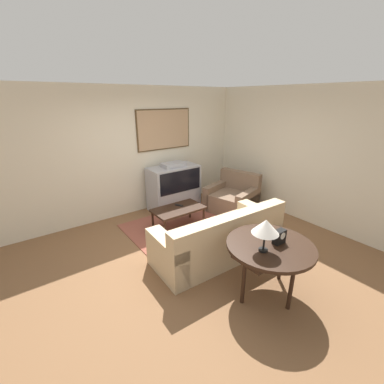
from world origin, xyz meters
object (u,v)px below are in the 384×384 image
Objects in this scene: tv at (174,187)px; table_lamp at (266,227)px; couch at (220,239)px; coffee_table at (178,210)px; console_table at (270,249)px; mantel_clock at (279,237)px; armchair at (232,198)px.

table_lamp is at bearing -103.18° from tv.
coffee_table is at bearing -87.28° from couch.
couch is (-0.47, -2.09, -0.21)m from tv.
table_lamp is (-0.27, -1.04, 0.75)m from couch.
table_lamp reaches higher than tv.
tv is 0.53× the size of couch.
tv is at bearing 62.14° from coffee_table.
mantel_clock reaches higher than console_table.
coffee_table is (-0.01, 1.19, 0.08)m from couch.
tv is at bearing 82.11° from mantel_clock.
table_lamp reaches higher than couch.
console_table is at bearing -91.71° from coffee_table.
couch is 1.91m from armchair.
armchair is at bearing 0.42° from coffee_table.
tv is 2.15m from couch.
mantel_clock is at bearing -88.91° from coffee_table.
tv is 1.05× the size of console_table.
couch is 5.27× the size of table_lamp.
armchair is (1.01, -0.89, -0.23)m from tv.
coffee_table is at bearing 88.29° from console_table.
tv is at bearing -146.07° from armchair.
table_lamp is (-0.26, -2.23, 0.67)m from coffee_table.
console_table reaches higher than coffee_table.
tv is 2.80× the size of table_lamp.
mantel_clock reaches higher than armchair.
armchair reaches higher than coffee_table.
couch is 1.31m from table_lamp.
tv reaches higher than couch.
armchair is 1.20× the size of coffee_table.
console_table is 6.15× the size of mantel_clock.
tv is 0.97× the size of armchair.
console_table is (-0.54, -3.10, 0.16)m from tv.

